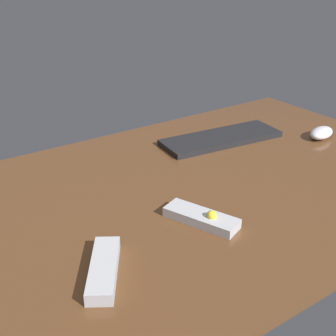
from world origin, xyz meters
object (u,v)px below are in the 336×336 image
Objects in this scene: keyboard at (221,138)px; tv_remote at (104,269)px; media_remote at (202,218)px; computer_mouse at (321,133)px.

tv_remote is at bearing -141.81° from keyboard.
media_remote is (-33.02, -32.21, 0.30)cm from keyboard.
keyboard is 68.04cm from tv_remote.
media_remote is at bearing -48.91° from tv_remote.
keyboard is 46.12cm from media_remote.
media_remote reaches higher than computer_mouse.
tv_remote is (-84.46, -20.09, -0.47)cm from computer_mouse.
keyboard is at bearing 112.73° from media_remote.
media_remote is 1.04× the size of tv_remote.
media_remote reaches higher than keyboard.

